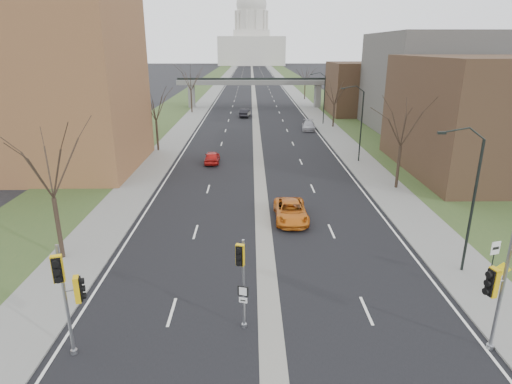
{
  "coord_description": "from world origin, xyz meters",
  "views": [
    {
      "loc": [
        -0.92,
        -16.77,
        12.88
      ],
      "look_at": [
        -0.59,
        9.81,
        3.84
      ],
      "focal_mm": 30.0,
      "sensor_mm": 36.0,
      "label": 1
    }
  ],
  "objects_px": {
    "signal_pole_median": "(242,270)",
    "warning_sign": "(501,274)",
    "signal_pole_left": "(68,286)",
    "car_left_far": "(245,113)",
    "speed_limit_sign": "(494,256)",
    "car_right_near": "(291,211)",
    "car_left_near": "(212,157)",
    "car_right_mid": "(308,126)",
    "signal_pole_right": "(505,277)"
  },
  "relations": [
    {
      "from": "signal_pole_right",
      "to": "car_right_near",
      "type": "relative_size",
      "value": 1.1
    },
    {
      "from": "car_left_far",
      "to": "car_right_mid",
      "type": "relative_size",
      "value": 0.95
    },
    {
      "from": "car_right_near",
      "to": "car_left_near",
      "type": "bearing_deg",
      "value": 113.35
    },
    {
      "from": "car_left_far",
      "to": "car_right_near",
      "type": "distance_m",
      "value": 52.4
    },
    {
      "from": "signal_pole_left",
      "to": "car_left_far",
      "type": "distance_m",
      "value": 68.04
    },
    {
      "from": "signal_pole_right",
      "to": "car_right_mid",
      "type": "relative_size",
      "value": 1.19
    },
    {
      "from": "signal_pole_median",
      "to": "car_right_near",
      "type": "relative_size",
      "value": 0.87
    },
    {
      "from": "signal_pole_left",
      "to": "signal_pole_median",
      "type": "distance_m",
      "value": 7.38
    },
    {
      "from": "car_left_near",
      "to": "signal_pole_right",
      "type": "bearing_deg",
      "value": 113.46
    },
    {
      "from": "speed_limit_sign",
      "to": "car_left_near",
      "type": "relative_size",
      "value": 0.67
    },
    {
      "from": "car_left_near",
      "to": "car_left_far",
      "type": "distance_m",
      "value": 34.92
    },
    {
      "from": "signal_pole_median",
      "to": "car_left_far",
      "type": "distance_m",
      "value": 66.04
    },
    {
      "from": "signal_pole_median",
      "to": "signal_pole_right",
      "type": "bearing_deg",
      "value": 8.74
    },
    {
      "from": "speed_limit_sign",
      "to": "car_right_mid",
      "type": "relative_size",
      "value": 0.56
    },
    {
      "from": "signal_pole_right",
      "to": "speed_limit_sign",
      "type": "bearing_deg",
      "value": 48.51
    },
    {
      "from": "signal_pole_left",
      "to": "car_right_near",
      "type": "distance_m",
      "value": 19.0
    },
    {
      "from": "signal_pole_left",
      "to": "signal_pole_median",
      "type": "relative_size",
      "value": 1.14
    },
    {
      "from": "signal_pole_median",
      "to": "warning_sign",
      "type": "bearing_deg",
      "value": 28.34
    },
    {
      "from": "signal_pole_left",
      "to": "car_right_mid",
      "type": "height_order",
      "value": "signal_pole_left"
    },
    {
      "from": "speed_limit_sign",
      "to": "car_left_near",
      "type": "distance_m",
      "value": 32.91
    },
    {
      "from": "speed_limit_sign",
      "to": "car_right_mid",
      "type": "distance_m",
      "value": 48.67
    },
    {
      "from": "speed_limit_sign",
      "to": "car_left_far",
      "type": "xyz_separation_m",
      "value": [
        -14.39,
        62.39,
        -1.26
      ]
    },
    {
      "from": "signal_pole_right",
      "to": "warning_sign",
      "type": "relative_size",
      "value": 2.81
    },
    {
      "from": "signal_pole_right",
      "to": "car_left_far",
      "type": "height_order",
      "value": "signal_pole_right"
    },
    {
      "from": "car_left_far",
      "to": "signal_pole_median",
      "type": "bearing_deg",
      "value": 98.08
    },
    {
      "from": "car_left_near",
      "to": "car_right_near",
      "type": "distance_m",
      "value": 19.08
    },
    {
      "from": "warning_sign",
      "to": "car_right_near",
      "type": "height_order",
      "value": "warning_sign"
    },
    {
      "from": "signal_pole_right",
      "to": "car_left_near",
      "type": "xyz_separation_m",
      "value": [
        -15.08,
        32.97,
        -3.13
      ]
    },
    {
      "from": "signal_pole_median",
      "to": "car_right_mid",
      "type": "bearing_deg",
      "value": 96.99
    },
    {
      "from": "speed_limit_sign",
      "to": "car_right_near",
      "type": "relative_size",
      "value": 0.52
    },
    {
      "from": "car_right_mid",
      "to": "speed_limit_sign",
      "type": "bearing_deg",
      "value": -78.72
    },
    {
      "from": "signal_pole_left",
      "to": "signal_pole_right",
      "type": "relative_size",
      "value": 0.91
    },
    {
      "from": "signal_pole_left",
      "to": "car_left_far",
      "type": "bearing_deg",
      "value": 68.64
    },
    {
      "from": "warning_sign",
      "to": "car_right_mid",
      "type": "xyz_separation_m",
      "value": [
        -3.8,
        49.53,
        -0.76
      ]
    },
    {
      "from": "signal_pole_left",
      "to": "car_left_far",
      "type": "height_order",
      "value": "signal_pole_left"
    },
    {
      "from": "warning_sign",
      "to": "car_right_mid",
      "type": "relative_size",
      "value": 0.42
    },
    {
      "from": "car_left_far",
      "to": "car_right_near",
      "type": "relative_size",
      "value": 0.88
    },
    {
      "from": "warning_sign",
      "to": "car_right_mid",
      "type": "bearing_deg",
      "value": 107.82
    },
    {
      "from": "signal_pole_left",
      "to": "car_right_mid",
      "type": "xyz_separation_m",
      "value": [
        17.06,
        53.78,
        -2.77
      ]
    },
    {
      "from": "signal_pole_right",
      "to": "car_left_far",
      "type": "bearing_deg",
      "value": 85.47
    },
    {
      "from": "signal_pole_right",
      "to": "warning_sign",
      "type": "height_order",
      "value": "signal_pole_right"
    },
    {
      "from": "car_right_mid",
      "to": "signal_pole_left",
      "type": "bearing_deg",
      "value": -100.88
    },
    {
      "from": "signal_pole_median",
      "to": "car_right_near",
      "type": "xyz_separation_m",
      "value": [
        3.55,
        13.75,
        -2.5
      ]
    },
    {
      "from": "car_left_near",
      "to": "car_right_mid",
      "type": "distance_m",
      "value": 25.1
    },
    {
      "from": "speed_limit_sign",
      "to": "car_right_near",
      "type": "bearing_deg",
      "value": 117.6
    },
    {
      "from": "signal_pole_median",
      "to": "car_left_far",
      "type": "height_order",
      "value": "signal_pole_median"
    },
    {
      "from": "speed_limit_sign",
      "to": "signal_pole_median",
      "type": "bearing_deg",
      "value": 177.15
    },
    {
      "from": "signal_pole_left",
      "to": "car_left_near",
      "type": "bearing_deg",
      "value": 68.77
    },
    {
      "from": "car_right_near",
      "to": "car_left_far",
      "type": "bearing_deg",
      "value": 94.37
    },
    {
      "from": "signal_pole_right",
      "to": "car_right_mid",
      "type": "height_order",
      "value": "signal_pole_right"
    }
  ]
}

